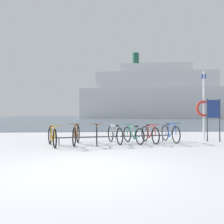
{
  "coord_description": "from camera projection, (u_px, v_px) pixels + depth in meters",
  "views": [
    {
      "loc": [
        0.26,
        -4.75,
        1.16
      ],
      "look_at": [
        0.96,
        7.76,
        1.27
      ],
      "focal_mm": 36.4,
      "sensor_mm": 36.0,
      "label": 1
    }
  ],
  "objects": [
    {
      "name": "ferry_ship",
      "position": [
        157.0,
        96.0,
        64.4
      ],
      "size": [
        44.46,
        17.86,
        18.61
      ],
      "color": "white",
      "rests_on": "ground"
    },
    {
      "name": "bicycle_4",
      "position": [
        133.0,
        135.0,
        8.95
      ],
      "size": [
        0.69,
        1.54,
        0.75
      ],
      "color": "black",
      "rests_on": "ground"
    },
    {
      "name": "bike_rack",
      "position": [
        114.0,
        137.0,
        8.8
      ],
      "size": [
        4.53,
        0.85,
        0.31
      ],
      "color": "#4C5156",
      "rests_on": "ground"
    },
    {
      "name": "rescue_post",
      "position": [
        204.0,
        107.0,
        10.37
      ],
      "size": [
        0.75,
        0.11,
        3.13
      ],
      "color": "silver",
      "rests_on": "ground"
    },
    {
      "name": "info_sign",
      "position": [
        213.0,
        113.0,
        9.46
      ],
      "size": [
        0.55,
        0.13,
        1.79
      ],
      "color": "#33383D",
      "rests_on": "ground"
    },
    {
      "name": "bicycle_6",
      "position": [
        170.0,
        133.0,
        9.36
      ],
      "size": [
        0.46,
        1.67,
        0.8
      ],
      "color": "black",
      "rests_on": "ground"
    },
    {
      "name": "bicycle_0",
      "position": [
        52.0,
        136.0,
        8.13
      ],
      "size": [
        0.7,
        1.62,
        0.77
      ],
      "color": "black",
      "rests_on": "ground"
    },
    {
      "name": "bicycle_1",
      "position": [
        76.0,
        135.0,
        8.53
      ],
      "size": [
        0.46,
        1.68,
        0.81
      ],
      "color": "black",
      "rests_on": "ground"
    },
    {
      "name": "ground",
      "position": [
        98.0,
        119.0,
        58.53
      ],
      "size": [
        80.0,
        132.0,
        0.08
      ],
      "color": "white"
    },
    {
      "name": "bicycle_3",
      "position": [
        115.0,
        134.0,
        8.97
      ],
      "size": [
        0.61,
        1.65,
        0.77
      ],
      "color": "black",
      "rests_on": "ground"
    },
    {
      "name": "bicycle_5",
      "position": [
        150.0,
        134.0,
        9.1
      ],
      "size": [
        0.52,
        1.63,
        0.76
      ],
      "color": "black",
      "rests_on": "ground"
    },
    {
      "name": "bicycle_2",
      "position": [
        97.0,
        135.0,
        8.71
      ],
      "size": [
        0.46,
        1.77,
        0.81
      ],
      "color": "black",
      "rests_on": "ground"
    }
  ]
}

